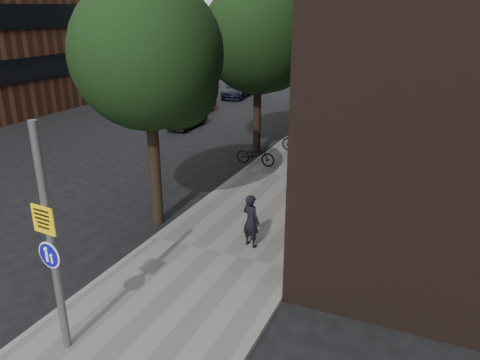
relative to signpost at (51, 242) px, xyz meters
The scene contains 15 objects.
ground 2.97m from the signpost, 55.48° to the left, with size 120.00×120.00×0.00m, color black.
sidewalk 11.67m from the signpost, 84.05° to the left, with size 4.50×60.00×0.12m, color slate.
curb_edge 11.66m from the signpost, 95.37° to the left, with size 0.15×60.00×0.13m, color slate.
street_tree_near 6.74m from the signpost, 104.90° to the left, with size 4.40×4.40×7.50m.
street_tree_mid 14.82m from the signpost, 96.28° to the left, with size 5.00×5.00×7.80m.
street_tree_far 23.70m from the signpost, 93.89° to the left, with size 5.00×5.00×7.80m.
signpost is the anchor object (origin of this frame).
pedestrian 5.91m from the signpost, 71.96° to the left, with size 0.57×0.37×1.56m, color black.
parked_bike_facade_near 9.78m from the signpost, 72.17° to the left, with size 0.53×1.51×0.79m, color black.
parked_bike_facade_far 11.11m from the signpost, 78.87° to the left, with size 0.44×1.57×0.94m, color black.
parked_bike_curb_near 12.40m from the signpost, 94.06° to the left, with size 0.61×1.76×0.93m, color black.
parked_bike_curb_far 14.91m from the signpost, 89.18° to the left, with size 0.45×1.59×0.95m, color black.
parked_car_near 18.78m from the signpost, 112.48° to the left, with size 1.26×3.14×1.07m, color black.
parked_car_mid 22.63m from the signpost, 111.63° to the left, with size 1.14×3.26×1.07m, color #561B18.
parked_car_far 28.57m from the signpost, 107.21° to the left, with size 1.66×4.10×1.19m, color black.
Camera 1 is at (5.39, -6.98, 6.58)m, focal length 35.00 mm.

